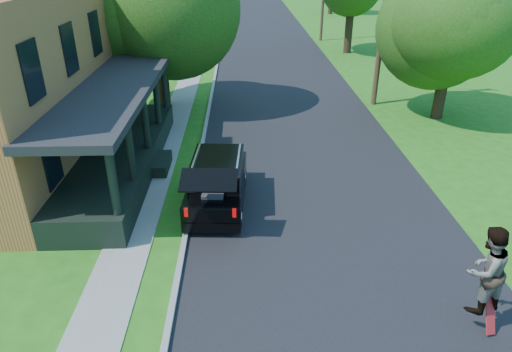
{
  "coord_description": "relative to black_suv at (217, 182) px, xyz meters",
  "views": [
    {
      "loc": [
        -2.41,
        -9.29,
        7.37
      ],
      "look_at": [
        -2.0,
        3.0,
        1.17
      ],
      "focal_mm": 32.0,
      "sensor_mm": 36.0,
      "label": 1
    }
  ],
  "objects": [
    {
      "name": "front_walk",
      "position": [
        -6.3,
        2.6,
        -0.77
      ],
      "size": [
        6.5,
        1.2,
        0.03
      ],
      "primitive_type": "cube",
      "color": "gray",
      "rests_on": "ground"
    },
    {
      "name": "sidewalk",
      "position": [
        -2.4,
        16.6,
        -0.77
      ],
      "size": [
        1.3,
        120.0,
        0.03
      ],
      "primitive_type": "cube",
      "color": "gray",
      "rests_on": "ground"
    },
    {
      "name": "street",
      "position": [
        3.2,
        16.6,
        -0.77
      ],
      "size": [
        8.0,
        120.0,
        0.02
      ],
      "primitive_type": "cube",
      "color": "black",
      "rests_on": "ground"
    },
    {
      "name": "skateboard",
      "position": [
        5.96,
        -5.63,
        -0.35
      ],
      "size": [
        0.22,
        0.44,
        0.76
      ],
      "rotation": [
        0.0,
        0.0,
        0.24
      ],
      "color": "#990D0F",
      "rests_on": "ground"
    },
    {
      "name": "tree_right_near",
      "position": [
        10.15,
        7.96,
        4.06
      ],
      "size": [
        6.03,
        6.11,
        7.68
      ],
      "rotation": [
        0.0,
        0.0,
        -0.2
      ],
      "color": "black",
      "rests_on": "ground"
    },
    {
      "name": "skateboarder",
      "position": [
        5.7,
        -5.46,
        0.75
      ],
      "size": [
        1.18,
        1.05,
        1.99
      ],
      "rotation": [
        0.0,
        0.0,
        3.51
      ],
      "color": "black",
      "rests_on": "ground"
    },
    {
      "name": "ground",
      "position": [
        3.2,
        -3.4,
        -0.77
      ],
      "size": [
        140.0,
        140.0,
        0.0
      ],
      "primitive_type": "plane",
      "color": "#286113",
      "rests_on": "ground"
    },
    {
      "name": "black_suv",
      "position": [
        0.0,
        0.0,
        0.0
      ],
      "size": [
        1.88,
        4.39,
        2.01
      ],
      "rotation": [
        0.0,
        0.0,
        -0.06
      ],
      "color": "black",
      "rests_on": "ground"
    },
    {
      "name": "curb",
      "position": [
        -0.85,
        16.6,
        -0.77
      ],
      "size": [
        0.15,
        120.0,
        0.12
      ],
      "primitive_type": "cube",
      "color": "gray",
      "rests_on": "ground"
    }
  ]
}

